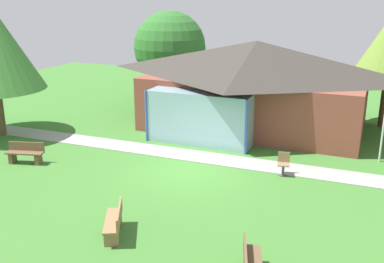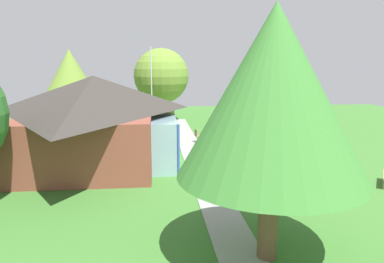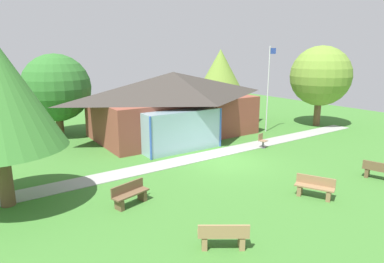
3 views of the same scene
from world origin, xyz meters
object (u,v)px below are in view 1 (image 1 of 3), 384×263
bench_front_center (115,222)px  tree_behind_pavilion_left (170,48)px  bench_mid_left (26,153)px  pavilion (253,84)px  patio_chair_lawn_spare (283,164)px

bench_front_center → tree_behind_pavilion_left: bearing=-7.1°
bench_mid_left → tree_behind_pavilion_left: 13.13m
bench_mid_left → tree_behind_pavilion_left: bearing=-107.3°
pavilion → bench_mid_left: pavilion is taller
pavilion → bench_front_center: (-0.65, -12.00, -1.86)m
tree_behind_pavilion_left → bench_front_center: bearing=-69.8°
tree_behind_pavilion_left → pavilion: bearing=-32.8°
pavilion → bench_mid_left: size_ratio=7.38×
pavilion → bench_front_center: size_ratio=7.52×
bench_front_center → tree_behind_pavilion_left: 17.60m
bench_front_center → tree_behind_pavilion_left: tree_behind_pavilion_left is taller
pavilion → patio_chair_lawn_spare: (2.80, -5.72, -1.85)m
patio_chair_lawn_spare → pavilion: bearing=-75.4°
bench_mid_left → patio_chair_lawn_spare: size_ratio=1.82×
bench_front_center → bench_mid_left: (-6.38, 3.48, 0.00)m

